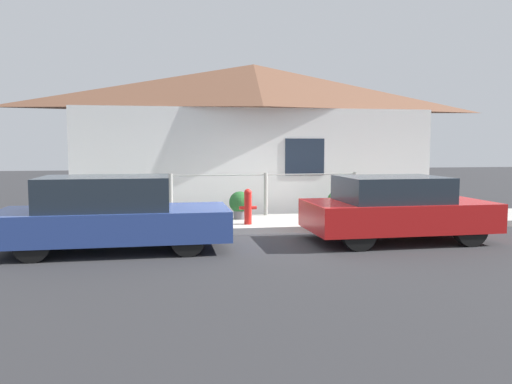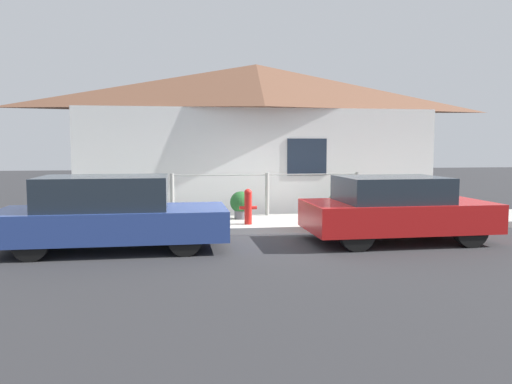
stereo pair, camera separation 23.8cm
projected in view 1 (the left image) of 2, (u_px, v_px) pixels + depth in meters
The scene contains 10 objects.
ground_plane at pixel (282, 234), 10.96m from camera, with size 60.00×60.00×0.00m, color #2D2D30.
sidewalk at pixel (273, 223), 11.96m from camera, with size 24.00×2.06×0.15m.
house at pixel (254, 95), 14.26m from camera, with size 10.30×2.23×4.25m.
fence at pixel (266, 192), 12.76m from camera, with size 4.90×0.10×1.09m.
car_left at pixel (112, 214), 9.11m from camera, with size 4.13×1.68×1.37m.
car_right at pixel (396, 208), 10.05m from camera, with size 3.68×1.81×1.31m.
fire_hydrant at pixel (248, 206), 11.31m from camera, with size 0.40×0.18×0.81m.
potted_plant_near_hydrant at pixel (240, 204), 12.13m from camera, with size 0.53×0.53×0.67m.
potted_plant_by_fence at pixel (119, 207), 11.70m from camera, with size 0.48×0.48×0.62m.
potted_plant_corner at pixel (338, 202), 12.89m from camera, with size 0.57×0.57×0.64m.
Camera 1 is at (-2.41, -10.57, 1.93)m, focal length 35.00 mm.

